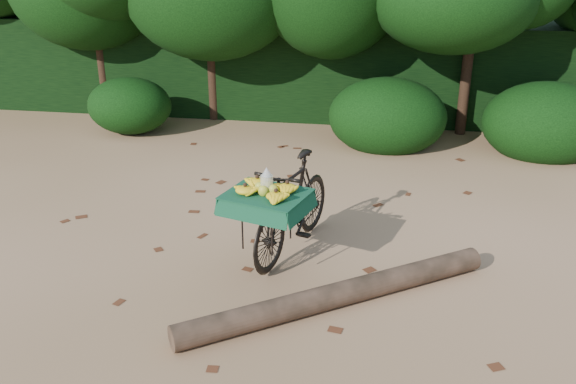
# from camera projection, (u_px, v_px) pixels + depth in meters

# --- Properties ---
(ground) EXTENTS (80.00, 80.00, 0.00)m
(ground) POSITION_uv_depth(u_px,v_px,m) (237.00, 261.00, 6.55)
(ground) COLOR tan
(ground) RESTS_ON ground
(vendor_bicycle) EXTENTS (1.13, 1.92, 1.09)m
(vendor_bicycle) POSITION_uv_depth(u_px,v_px,m) (292.00, 205.00, 6.57)
(vendor_bicycle) COLOR black
(vendor_bicycle) RESTS_ON ground
(fallen_log) EXTENTS (2.78, 2.05, 0.23)m
(fallen_log) POSITION_uv_depth(u_px,v_px,m) (339.00, 294.00, 5.72)
(fallen_log) COLOR brown
(fallen_log) RESTS_ON ground
(hedge_backdrop) EXTENTS (26.00, 1.80, 1.80)m
(hedge_backdrop) POSITION_uv_depth(u_px,v_px,m) (313.00, 67.00, 11.95)
(hedge_backdrop) COLOR black
(hedge_backdrop) RESTS_ON ground
(tree_row) EXTENTS (14.50, 2.00, 4.00)m
(tree_row) POSITION_uv_depth(u_px,v_px,m) (272.00, 13.00, 10.90)
(tree_row) COLOR black
(tree_row) RESTS_ON ground
(bush_clumps) EXTENTS (8.80, 1.70, 0.90)m
(bush_clumps) POSITION_uv_depth(u_px,v_px,m) (327.00, 117.00, 10.23)
(bush_clumps) COLOR black
(bush_clumps) RESTS_ON ground
(leaf_litter) EXTENTS (7.00, 7.30, 0.01)m
(leaf_litter) POSITION_uv_depth(u_px,v_px,m) (251.00, 234.00, 7.14)
(leaf_litter) COLOR #502815
(leaf_litter) RESTS_ON ground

